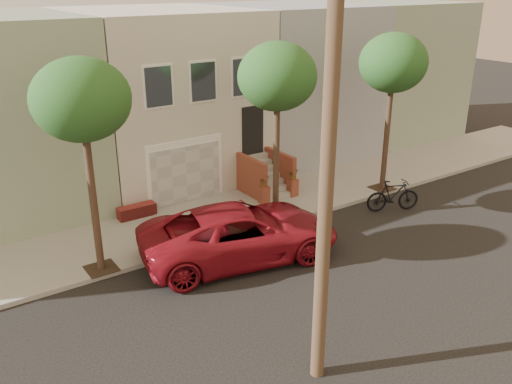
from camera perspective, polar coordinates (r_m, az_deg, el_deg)
ground at (r=16.61m, az=7.23°, el=-8.68°), size 90.00×90.00×0.00m
sidewalk at (r=20.42m, az=-2.62°, el=-2.26°), size 40.00×3.70×0.15m
house_row at (r=24.31m, az=-10.13°, el=10.18°), size 33.10×11.70×7.00m
tree_left at (r=15.41m, az=-17.88°, el=9.08°), size 2.70×2.57×6.30m
tree_mid at (r=18.28m, az=2.27°, el=11.92°), size 2.70×2.57×6.30m
tree_right at (r=21.95m, az=14.23°, el=12.93°), size 2.70×2.57×6.30m
pickup_truck at (r=17.06m, az=-1.70°, el=-4.31°), size 6.75×4.12×1.75m
motorcycle at (r=21.24m, az=14.21°, el=-0.35°), size 2.13×1.38×1.25m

